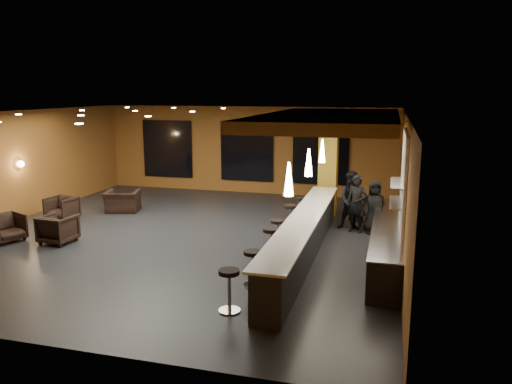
% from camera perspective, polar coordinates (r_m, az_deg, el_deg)
% --- Properties ---
extents(floor, '(12.00, 13.00, 0.10)m').
position_cam_1_polar(floor, '(14.67, -8.11, -5.14)').
color(floor, black).
rests_on(floor, ground).
extents(ceiling, '(12.00, 13.00, 0.10)m').
position_cam_1_polar(ceiling, '(14.07, -8.53, 9.05)').
color(ceiling, black).
extents(wall_back, '(12.00, 0.10, 3.50)m').
position_cam_1_polar(wall_back, '(20.37, -0.96, 4.84)').
color(wall_back, brown).
rests_on(wall_back, floor).
extents(wall_front, '(12.00, 0.10, 3.50)m').
position_cam_1_polar(wall_front, '(8.81, -25.54, -5.33)').
color(wall_front, brown).
rests_on(wall_front, floor).
extents(wall_left, '(0.10, 13.00, 3.50)m').
position_cam_1_polar(wall_left, '(17.56, -26.77, 2.51)').
color(wall_left, brown).
rests_on(wall_left, floor).
extents(wall_right, '(0.10, 13.00, 3.50)m').
position_cam_1_polar(wall_right, '(13.10, 16.75, 0.57)').
color(wall_right, brown).
rests_on(wall_right, floor).
extents(wood_soffit, '(3.60, 8.00, 0.28)m').
position_cam_1_polar(wood_soffit, '(14.00, 8.56, 8.26)').
color(wood_soffit, olive).
rests_on(wood_soffit, ceiling).
extents(window_left, '(2.20, 0.06, 2.40)m').
position_cam_1_polar(window_left, '(21.51, -10.07, 4.88)').
color(window_left, black).
rests_on(window_left, wall_back).
extents(window_center, '(2.20, 0.06, 2.40)m').
position_cam_1_polar(window_center, '(20.27, -1.05, 4.66)').
color(window_center, black).
rests_on(window_center, wall_back).
extents(window_right, '(2.20, 0.06, 2.40)m').
position_cam_1_polar(window_right, '(19.65, 7.40, 4.35)').
color(window_right, black).
rests_on(window_right, wall_back).
extents(tile_backsplash, '(0.06, 3.20, 2.40)m').
position_cam_1_polar(tile_backsplash, '(12.07, 16.49, 0.89)').
color(tile_backsplash, white).
rests_on(tile_backsplash, wall_right).
extents(bar_counter, '(0.60, 8.00, 1.00)m').
position_cam_1_polar(bar_counter, '(12.58, 5.49, -5.30)').
color(bar_counter, black).
rests_on(bar_counter, floor).
extents(bar_top, '(0.78, 8.10, 0.05)m').
position_cam_1_polar(bar_top, '(12.44, 5.54, -2.98)').
color(bar_top, silver).
rests_on(bar_top, bar_counter).
extents(prep_counter, '(0.70, 6.00, 0.86)m').
position_cam_1_polar(prep_counter, '(12.92, 14.68, -5.50)').
color(prep_counter, black).
rests_on(prep_counter, floor).
extents(prep_top, '(0.72, 6.00, 0.03)m').
position_cam_1_polar(prep_top, '(12.80, 14.78, -3.55)').
color(prep_top, silver).
rests_on(prep_top, prep_counter).
extents(wall_shelf_lower, '(0.30, 1.50, 0.03)m').
position_cam_1_polar(wall_shelf_lower, '(11.95, 15.73, -1.13)').
color(wall_shelf_lower, silver).
rests_on(wall_shelf_lower, wall_right).
extents(wall_shelf_upper, '(0.30, 1.50, 0.03)m').
position_cam_1_polar(wall_shelf_upper, '(11.86, 15.85, 0.99)').
color(wall_shelf_upper, silver).
rests_on(wall_shelf_upper, wall_right).
extents(column, '(0.60, 0.60, 3.50)m').
position_cam_1_polar(column, '(16.77, 8.26, 3.26)').
color(column, olive).
rests_on(column, floor).
extents(wall_sconce, '(0.22, 0.22, 0.22)m').
position_cam_1_polar(wall_sconce, '(17.81, -25.31, 2.91)').
color(wall_sconce, '#FFE5B2').
rests_on(wall_sconce, wall_left).
extents(pendant_0, '(0.20, 0.20, 0.70)m').
position_cam_1_polar(pendant_0, '(10.23, 3.77, 1.48)').
color(pendant_0, white).
rests_on(pendant_0, wood_soffit).
extents(pendant_1, '(0.20, 0.20, 0.70)m').
position_cam_1_polar(pendant_1, '(12.66, 6.04, 3.39)').
color(pendant_1, white).
rests_on(pendant_1, wood_soffit).
extents(pendant_2, '(0.20, 0.20, 0.70)m').
position_cam_1_polar(pendant_2, '(15.12, 7.57, 4.68)').
color(pendant_2, white).
rests_on(pendant_2, wood_soffit).
extents(staff_a, '(0.71, 0.56, 1.71)m').
position_cam_1_polar(staff_a, '(14.96, 11.42, -1.34)').
color(staff_a, black).
rests_on(staff_a, floor).
extents(staff_b, '(0.90, 0.72, 1.78)m').
position_cam_1_polar(staff_b, '(15.23, 10.97, -0.96)').
color(staff_b, black).
rests_on(staff_b, floor).
extents(staff_c, '(0.85, 0.64, 1.58)m').
position_cam_1_polar(staff_c, '(14.98, 13.34, -1.67)').
color(staff_c, black).
rests_on(staff_c, floor).
extents(armchair_a, '(1.09, 1.08, 0.77)m').
position_cam_1_polar(armchair_a, '(15.50, -26.63, -3.69)').
color(armchair_a, black).
rests_on(armchair_a, floor).
extents(armchair_b, '(0.90, 0.92, 0.78)m').
position_cam_1_polar(armchair_b, '(14.79, -21.69, -3.94)').
color(armchair_b, black).
rests_on(armchair_b, floor).
extents(armchair_c, '(0.93, 0.95, 0.77)m').
position_cam_1_polar(armchair_c, '(17.32, -21.30, -1.74)').
color(armchair_c, black).
rests_on(armchair_c, floor).
extents(armchair_d, '(1.34, 1.24, 0.73)m').
position_cam_1_polar(armchair_d, '(17.86, -15.00, -1.02)').
color(armchair_d, black).
rests_on(armchair_d, floor).
extents(bar_stool_0, '(0.42, 0.42, 0.83)m').
position_cam_1_polar(bar_stool_0, '(9.58, -3.08, -10.56)').
color(bar_stool_0, silver).
rests_on(bar_stool_0, floor).
extents(bar_stool_1, '(0.40, 0.40, 0.78)m').
position_cam_1_polar(bar_stool_1, '(10.76, -0.42, -8.18)').
color(bar_stool_1, silver).
rests_on(bar_stool_1, floor).
extents(bar_stool_2, '(0.43, 0.43, 0.85)m').
position_cam_1_polar(bar_stool_2, '(12.21, 1.72, -5.56)').
color(bar_stool_2, silver).
rests_on(bar_stool_2, floor).
extents(bar_stool_3, '(0.38, 0.38, 0.75)m').
position_cam_1_polar(bar_stool_3, '(13.34, 2.47, -4.35)').
color(bar_stool_3, silver).
rests_on(bar_stool_3, floor).
extents(bar_stool_4, '(0.42, 0.42, 0.84)m').
position_cam_1_polar(bar_stool_4, '(14.70, 3.95, -2.64)').
color(bar_stool_4, silver).
rests_on(bar_stool_4, floor).
extents(bar_stool_5, '(0.42, 0.42, 0.82)m').
position_cam_1_polar(bar_stool_5, '(15.83, 4.94, -1.66)').
color(bar_stool_5, silver).
rests_on(bar_stool_5, floor).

